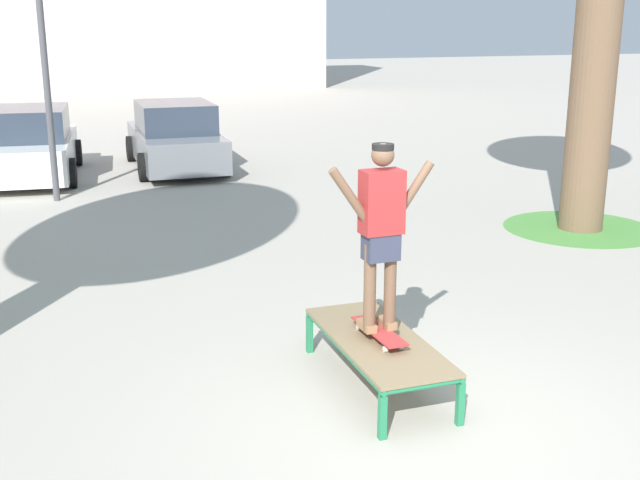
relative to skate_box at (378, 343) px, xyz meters
The scene contains 7 objects.
ground_plane 0.98m from the skate_box, 88.43° to the right, with size 120.00×120.00×0.00m, color #B2AA9E.
skate_box is the anchor object (origin of this frame).
skateboard 0.12m from the skate_box, 91.40° to the right, with size 0.22×0.80×0.09m.
skater 1.12m from the skate_box, 91.61° to the right, with size 1.00×0.29×1.69m.
grass_patch_near_right 6.81m from the skate_box, 36.67° to the left, with size 2.43×2.43×0.01m, color #519342.
car_white 12.00m from the skate_box, 103.11° to the left, with size 2.28×4.37×1.50m.
car_grey 11.72m from the skate_box, 88.26° to the left, with size 2.03×4.26×1.50m.
Camera 1 is at (-2.88, -5.24, 3.25)m, focal length 44.72 mm.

